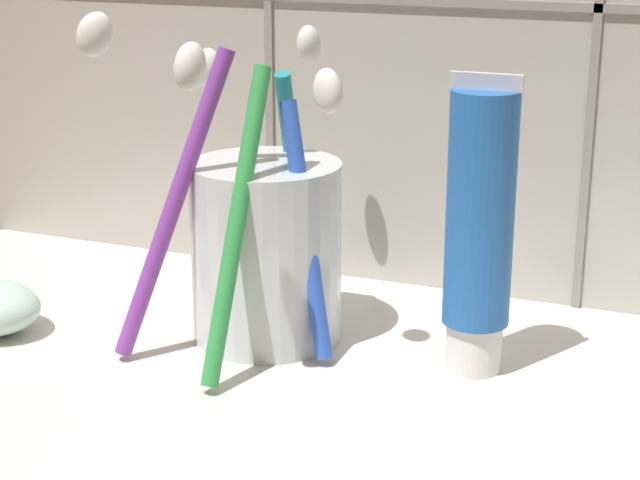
{
  "coord_description": "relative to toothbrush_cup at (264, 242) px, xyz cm",
  "views": [
    {
      "loc": [
        10.03,
        -45.27,
        25.21
      ],
      "look_at": [
        -8.97,
        1.82,
        8.88
      ],
      "focal_mm": 60.0,
      "sensor_mm": 36.0,
      "label": 1
    }
  ],
  "objects": [
    {
      "name": "toothpaste_tube",
      "position": [
        11.73,
        0.15,
        2.13
      ],
      "size": [
        3.56,
        3.39,
        15.28
      ],
      "color": "white",
      "rests_on": "sink_counter"
    },
    {
      "name": "sink_counter",
      "position": [
        13.28,
        -4.41,
        -6.46
      ],
      "size": [
        79.08,
        31.67,
        2.0
      ],
      "primitive_type": "cube",
      "color": "silver",
      "rests_on": "ground"
    },
    {
      "name": "toothbrush_cup",
      "position": [
        0.0,
        0.0,
        0.0
      ],
      "size": [
        13.16,
        16.81,
        18.31
      ],
      "color": "silver",
      "rests_on": "sink_counter"
    }
  ]
}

